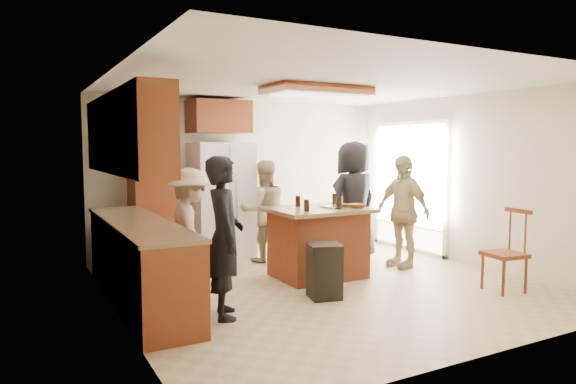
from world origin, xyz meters
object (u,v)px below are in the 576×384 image
refrigerator (221,201)px  spindle_chair (506,254)px  person_behind_right (354,201)px  trash_bin (324,271)px  person_behind_left (264,211)px  person_counter (190,230)px  person_front_left (224,237)px  person_side_right (402,211)px  kitchen_island (318,242)px

refrigerator → spindle_chair: (2.32, -3.39, -0.45)m
spindle_chair → person_behind_right: bearing=104.8°
trash_bin → person_behind_left: bearing=83.5°
person_behind_right → person_counter: 2.77m
person_front_left → person_behind_left: size_ratio=1.07×
person_side_right → spindle_chair: (0.23, -1.59, -0.36)m
person_front_left → refrigerator: size_ratio=0.91×
person_behind_right → person_side_right: person_behind_right is taller
person_behind_right → spindle_chair: 2.40m
person_front_left → person_counter: 1.08m
refrigerator → spindle_chair: refrigerator is taller
refrigerator → person_behind_left: bearing=-45.8°
kitchen_island → person_side_right: bearing=-3.0°
person_side_right → kitchen_island: bearing=-98.3°
person_side_right → spindle_chair: 1.65m
refrigerator → spindle_chair: bearing=-55.5°
refrigerator → trash_bin: 2.66m
person_front_left → refrigerator: bearing=-5.0°
person_front_left → person_side_right: 3.20m
kitchen_island → trash_bin: 0.99m
person_front_left → trash_bin: person_front_left is taller
person_behind_right → trash_bin: person_behind_right is taller
person_counter → spindle_chair: (3.33, -1.82, -0.29)m
trash_bin → refrigerator: bearing=95.6°
refrigerator → kitchen_island: size_ratio=1.41×
person_side_right → spindle_chair: person_side_right is taller
spindle_chair → person_counter: bearing=151.4°
person_front_left → refrigerator: 2.83m
trash_bin → spindle_chair: (2.07, -0.80, 0.13)m
kitchen_island → trash_bin: kitchen_island is taller
person_counter → person_side_right: bearing=-91.2°
person_side_right → person_behind_right: bearing=-156.7°
person_behind_left → refrigerator: (-0.49, 0.50, 0.13)m
person_counter → kitchen_island: 1.74m
person_front_left → trash_bin: 1.35m
person_counter → trash_bin: 1.67m
kitchen_island → trash_bin: (-0.45, -0.87, -0.16)m
person_behind_right → refrigerator: size_ratio=1.01×
person_counter → trash_bin: (1.26, -1.02, -0.43)m
person_counter → spindle_chair: person_counter is taller
person_counter → person_behind_right: bearing=-77.4°
person_behind_left → refrigerator: size_ratio=0.85×
trash_bin → kitchen_island: bearing=62.6°
person_behind_left → person_behind_right: bearing=163.4°
person_behind_right → spindle_chair: bearing=93.2°
person_side_right → refrigerator: refrigerator is taller
kitchen_island → person_behind_left: bearing=100.0°
person_front_left → person_behind_right: person_behind_right is taller
person_side_right → refrigerator: bearing=-135.8°
person_side_right → spindle_chair: bearing=2.9°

